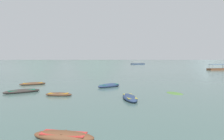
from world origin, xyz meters
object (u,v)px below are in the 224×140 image
Objects in this scene: rowboat_3 at (109,86)px; ferry_0 at (138,64)px; rowboat_5 at (22,91)px; rowboat_0 at (130,98)px; rowboat_4 at (33,84)px; rowboat_1 at (59,94)px; rowboat_2 at (64,136)px; ferry_1 at (218,69)px.

rowboat_3 is 133.75m from ferry_0.
ferry_0 is at bearing 86.31° from rowboat_3.
rowboat_3 is 12.62m from rowboat_5.
rowboat_4 is at bearing 146.13° from rowboat_0.
rowboat_4 is (-8.14, 9.68, 0.01)m from rowboat_1.
rowboat_0 is 143.21m from ferry_0.
rowboat_5 is (-5.62, 1.68, 0.03)m from rowboat_1.
rowboat_1 is (-8.58, 1.54, -0.04)m from rowboat_0.
ferry_0 reaches higher than rowboat_2.
rowboat_3 is 0.94× the size of rowboat_4.
rowboat_2 is 26.14m from rowboat_4.
rowboat_2 is at bearing -59.79° from rowboat_4.
ferry_0 is (5.27, 143.12, 0.25)m from rowboat_0.
rowboat_3 is (0.23, 21.01, 0.04)m from rowboat_2.
rowboat_1 is at bearing 169.81° from rowboat_0.
rowboat_3 is 13.48m from rowboat_4.
rowboat_2 is 18.05m from rowboat_5.
rowboat_4 is at bearing 107.51° from rowboat_5.
rowboat_5 is (2.52, -8.00, 0.01)m from rowboat_4.
ferry_0 is at bearing 84.41° from rowboat_1.
ferry_0 reaches higher than rowboat_4.
rowboat_0 is 0.39× the size of ferry_0.
rowboat_3 is at bearing -93.69° from ferry_0.
rowboat_2 is at bearing -68.77° from rowboat_1.
rowboat_5 is 0.37× the size of ferry_0.
rowboat_3 is at bearing 109.08° from rowboat_0.
rowboat_1 is 13.85m from rowboat_2.
rowboat_0 is at bearing -92.11° from ferry_0.
rowboat_4 is 8.39m from rowboat_5.
rowboat_1 is 0.77× the size of rowboat_4.
rowboat_2 is 0.86× the size of rowboat_5.
ferry_0 is at bearing 87.89° from rowboat_0.
ferry_0 reaches higher than rowboat_0.
rowboat_0 reaches higher than rowboat_4.
ferry_0 is at bearing 82.08° from rowboat_5.
rowboat_3 is (5.25, 8.10, 0.06)m from rowboat_1.
rowboat_3 is 0.94× the size of rowboat_5.
rowboat_4 reaches higher than rowboat_1.
rowboat_0 is 1.05× the size of rowboat_5.
rowboat_3 reaches higher than rowboat_2.
ferry_1 reaches higher than rowboat_0.
rowboat_5 is at bearing 167.20° from rowboat_0.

